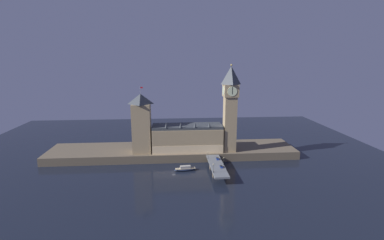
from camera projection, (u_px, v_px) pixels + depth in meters
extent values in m
plane|color=black|center=(174.00, 172.00, 216.32)|extent=(400.00, 400.00, 0.00)
cube|color=brown|center=(173.00, 151.00, 253.56)|extent=(220.00, 42.00, 6.97)
cube|color=tan|center=(187.00, 139.00, 244.23)|extent=(60.42, 21.89, 20.39)
cube|color=beige|center=(188.00, 150.00, 234.84)|extent=(60.42, 0.20, 7.34)
cube|color=#383D42|center=(187.00, 126.00, 241.80)|extent=(60.42, 20.14, 2.40)
cone|color=#383D42|center=(166.00, 125.00, 230.63)|extent=(2.40, 2.40, 4.49)
cone|color=#383D42|center=(181.00, 125.00, 231.54)|extent=(2.40, 2.40, 4.49)
cone|color=#383D42|center=(195.00, 125.00, 232.45)|extent=(2.40, 2.40, 4.49)
cone|color=#383D42|center=(209.00, 124.00, 233.36)|extent=(2.40, 2.40, 4.49)
cube|color=tan|center=(230.00, 124.00, 239.35)|extent=(10.26, 10.26, 47.78)
cube|color=tan|center=(231.00, 91.00, 233.14)|extent=(12.11, 12.11, 10.38)
cylinder|color=beige|center=(232.00, 91.00, 227.13)|extent=(8.00, 0.25, 8.00)
cylinder|color=beige|center=(229.00, 90.00, 239.16)|extent=(8.00, 0.25, 8.00)
cylinder|color=beige|center=(238.00, 90.00, 233.61)|extent=(0.25, 8.00, 8.00)
cylinder|color=beige|center=(223.00, 91.00, 232.68)|extent=(0.25, 8.00, 8.00)
cube|color=black|center=(232.00, 91.00, 226.82)|extent=(0.36, 0.10, 6.00)
pyramid|color=#383D42|center=(231.00, 75.00, 230.43)|extent=(12.11, 12.11, 15.03)
sphere|color=gold|center=(231.00, 65.00, 228.65)|extent=(1.60, 1.60, 1.60)
cube|color=tan|center=(142.00, 128.00, 236.75)|extent=(15.33, 15.33, 42.15)
pyramid|color=#383D42|center=(141.00, 99.00, 231.34)|extent=(15.64, 15.64, 8.51)
cylinder|color=#99999E|center=(140.00, 90.00, 229.79)|extent=(0.24, 0.24, 6.00)
cube|color=red|center=(141.00, 88.00, 229.43)|extent=(2.00, 0.08, 1.20)
cube|color=slate|center=(217.00, 166.00, 212.69)|extent=(10.60, 46.00, 1.40)
cube|color=brown|center=(219.00, 174.00, 205.93)|extent=(9.01, 3.20, 5.17)
cube|color=brown|center=(215.00, 166.00, 220.86)|extent=(9.01, 3.20, 5.17)
cube|color=navy|center=(221.00, 167.00, 207.60)|extent=(1.72, 4.68, 0.74)
cube|color=black|center=(221.00, 166.00, 207.47)|extent=(1.41, 2.10, 0.45)
cylinder|color=black|center=(223.00, 168.00, 206.29)|extent=(0.22, 0.64, 0.64)
cylinder|color=black|center=(221.00, 168.00, 206.17)|extent=(0.22, 0.64, 0.64)
cylinder|color=black|center=(222.00, 166.00, 209.12)|extent=(0.22, 0.64, 0.64)
cylinder|color=black|center=(220.00, 166.00, 209.00)|extent=(0.22, 0.64, 0.64)
cube|color=navy|center=(217.00, 159.00, 224.17)|extent=(1.93, 4.51, 0.86)
cube|color=black|center=(217.00, 158.00, 224.03)|extent=(1.58, 2.03, 0.45)
cylinder|color=black|center=(219.00, 160.00, 222.94)|extent=(0.22, 0.64, 0.64)
cylinder|color=black|center=(217.00, 160.00, 222.81)|extent=(0.22, 0.64, 0.64)
cylinder|color=black|center=(218.00, 158.00, 225.66)|extent=(0.22, 0.64, 0.64)
cylinder|color=black|center=(216.00, 158.00, 225.53)|extent=(0.22, 0.64, 0.64)
cylinder|color=black|center=(214.00, 172.00, 198.74)|extent=(0.28, 0.28, 0.83)
cylinder|color=gray|center=(214.00, 171.00, 198.58)|extent=(0.38, 0.38, 0.69)
sphere|color=tan|center=(214.00, 170.00, 198.49)|extent=(0.22, 0.22, 0.22)
cylinder|color=#2D3333|center=(213.00, 172.00, 197.77)|extent=(0.56, 0.56, 0.50)
cylinder|color=#2D3333|center=(213.00, 169.00, 197.15)|extent=(0.18, 0.18, 5.38)
sphere|color=#F9E5A3|center=(214.00, 164.00, 196.45)|extent=(0.60, 0.60, 0.60)
sphere|color=#F9E5A3|center=(213.00, 165.00, 196.49)|extent=(0.44, 0.44, 0.44)
sphere|color=#F9E5A3|center=(214.00, 165.00, 196.56)|extent=(0.44, 0.44, 0.44)
cylinder|color=#2D3333|center=(224.00, 164.00, 212.87)|extent=(0.56, 0.56, 0.50)
cylinder|color=#2D3333|center=(224.00, 161.00, 212.32)|extent=(0.18, 0.18, 4.64)
sphere|color=#F9E5A3|center=(224.00, 158.00, 211.71)|extent=(0.60, 0.60, 0.60)
sphere|color=#F9E5A3|center=(223.00, 158.00, 211.75)|extent=(0.44, 0.44, 0.44)
sphere|color=#F9E5A3|center=(224.00, 158.00, 211.82)|extent=(0.44, 0.44, 0.44)
cylinder|color=#2D3333|center=(208.00, 158.00, 226.45)|extent=(0.56, 0.56, 0.50)
cylinder|color=#2D3333|center=(208.00, 155.00, 225.89)|extent=(0.18, 0.18, 4.70)
sphere|color=#F9E5A3|center=(208.00, 152.00, 225.27)|extent=(0.60, 0.60, 0.60)
sphere|color=#F9E5A3|center=(207.00, 152.00, 225.31)|extent=(0.44, 0.44, 0.44)
sphere|color=#F9E5A3|center=(209.00, 152.00, 225.38)|extent=(0.44, 0.44, 0.44)
ellipsoid|color=#1E2842|center=(185.00, 169.00, 218.08)|extent=(18.28, 6.14, 1.98)
cube|color=tan|center=(185.00, 168.00, 217.89)|extent=(16.05, 5.05, 0.24)
cube|color=#B7B2A8|center=(185.00, 167.00, 217.65)|extent=(8.30, 3.50, 1.98)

